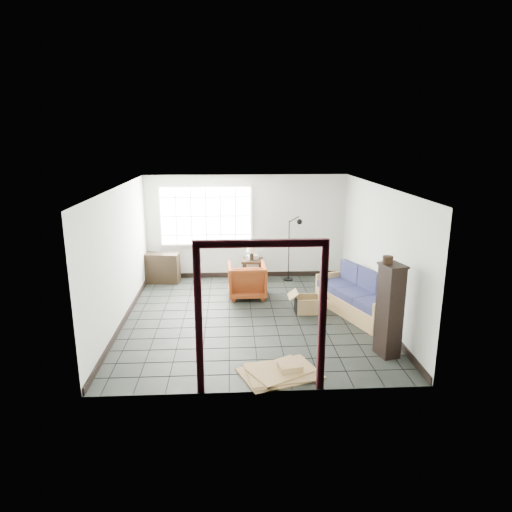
{
  "coord_description": "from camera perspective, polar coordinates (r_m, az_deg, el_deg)",
  "views": [
    {
      "loc": [
        -0.4,
        -8.5,
        3.51
      ],
      "look_at": [
        0.1,
        0.3,
        1.19
      ],
      "focal_mm": 32.0,
      "sensor_mm": 36.0,
      "label": 1
    }
  ],
  "objects": [
    {
      "name": "ground",
      "position": [
        9.21,
        -0.54,
        -7.66
      ],
      "size": [
        5.5,
        5.5,
        0.0
      ],
      "primitive_type": "plane",
      "color": "black",
      "rests_on": "ground"
    },
    {
      "name": "floor_lamp",
      "position": [
        11.32,
        4.74,
        1.19
      ],
      "size": [
        0.49,
        0.31,
        1.62
      ],
      "rotation": [
        0.0,
        0.0,
        0.31
      ],
      "color": "black",
      "rests_on": "ground"
    },
    {
      "name": "table_lamp",
      "position": [
        11.21,
        -0.55,
        0.93
      ],
      "size": [
        0.29,
        0.29,
        0.41
      ],
      "rotation": [
        0.0,
        0.0,
        0.12
      ],
      "color": "black",
      "rests_on": "side_table"
    },
    {
      "name": "futon_sofa",
      "position": [
        9.52,
        12.88,
        -5.18
      ],
      "size": [
        1.42,
        2.16,
        0.9
      ],
      "rotation": [
        0.0,
        0.0,
        0.36
      ],
      "color": "tan",
      "rests_on": "ground"
    },
    {
      "name": "tall_shelf",
      "position": [
        7.72,
        16.35,
        -6.47
      ],
      "size": [
        0.42,
        0.49,
        1.56
      ],
      "rotation": [
        0.0,
        0.0,
        0.25
      ],
      "color": "black",
      "rests_on": "ground"
    },
    {
      "name": "pot",
      "position": [
        7.47,
        16.15,
        -0.48
      ],
      "size": [
        0.19,
        0.19,
        0.12
      ],
      "rotation": [
        0.0,
        0.0,
        0.21
      ],
      "color": "black",
      "rests_on": "tall_shelf"
    },
    {
      "name": "projector",
      "position": [
        11.36,
        -0.46,
        -0.12
      ],
      "size": [
        0.3,
        0.26,
        0.09
      ],
      "rotation": [
        0.0,
        0.0,
        0.27
      ],
      "color": "silver",
      "rests_on": "side_table"
    },
    {
      "name": "console_shelf",
      "position": [
        11.48,
        -11.92,
        -1.46
      ],
      "size": [
        0.98,
        0.48,
        0.73
      ],
      "rotation": [
        0.0,
        0.0,
        -0.12
      ],
      "color": "black",
      "rests_on": "ground"
    },
    {
      "name": "room_shell",
      "position": [
        8.73,
        -0.58,
        2.65
      ],
      "size": [
        5.02,
        5.52,
        2.61
      ],
      "color": "silver",
      "rests_on": "ground"
    },
    {
      "name": "open_box",
      "position": [
        9.46,
        6.49,
        -6.03
      ],
      "size": [
        0.82,
        0.42,
        0.46
      ],
      "rotation": [
        0.0,
        0.0,
        0.01
      ],
      "color": "olive",
      "rests_on": "ground"
    },
    {
      "name": "side_table",
      "position": [
        11.34,
        -0.45,
        -0.9
      ],
      "size": [
        0.56,
        0.56,
        0.55
      ],
      "rotation": [
        0.0,
        0.0,
        -0.13
      ],
      "color": "black",
      "rests_on": "ground"
    },
    {
      "name": "armchair",
      "position": [
        10.2,
        -1.13,
        -2.85
      ],
      "size": [
        0.85,
        0.8,
        0.85
      ],
      "primitive_type": "imported",
      "rotation": [
        0.0,
        0.0,
        3.17
      ],
      "color": "maroon",
      "rests_on": "ground"
    },
    {
      "name": "cardboard_pile",
      "position": [
        7.16,
        3.18,
        -14.21
      ],
      "size": [
        1.36,
        1.17,
        0.17
      ],
      "rotation": [
        0.0,
        0.0,
        0.3
      ],
      "color": "olive",
      "rests_on": "ground"
    },
    {
      "name": "window_panel",
      "position": [
        11.38,
        -6.27,
        5.0
      ],
      "size": [
        2.32,
        0.08,
        1.52
      ],
      "color": "silver",
      "rests_on": "ground"
    },
    {
      "name": "doorway_trim",
      "position": [
        6.19,
        0.63,
        -5.36
      ],
      "size": [
        1.8,
        0.08,
        2.2
      ],
      "color": "black",
      "rests_on": "ground"
    }
  ]
}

